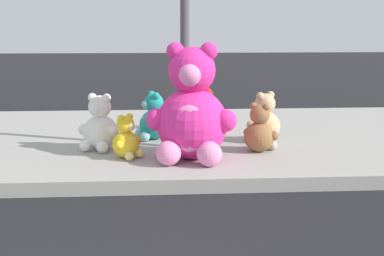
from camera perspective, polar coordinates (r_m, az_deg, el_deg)
The scene contains 9 objects.
sidewalk at distance 7.40m, azimuth -8.85°, elevation -1.35°, with size 28.00×4.40×0.15m, color #9E9B93.
sign_pole at distance 6.41m, azimuth -0.79°, elevation 12.85°, with size 0.56×0.11×3.20m.
plush_pink_large at distance 5.90m, azimuth -0.05°, elevation 1.57°, with size 1.00×0.91×1.31m.
plush_white at distance 6.50m, azimuth -9.91°, elevation 0.06°, with size 0.50×0.49×0.69m.
plush_brown at distance 6.38m, azimuth 7.31°, elevation -0.43°, with size 0.41×0.43×0.59m.
plush_teal at distance 7.03m, azimuth -4.25°, elevation 0.84°, with size 0.45×0.47×0.63m.
plush_tan at distance 6.93m, azimuth 7.70°, elevation 0.69°, with size 0.46×0.47×0.66m.
plush_red at distance 7.52m, azimuth 1.13°, elevation 1.63°, with size 0.46×0.52×0.67m.
plush_yellow at distance 6.07m, azimuth -7.03°, elevation -1.34°, with size 0.36×0.36×0.51m.
Camera 1 is at (0.65, -2.00, 1.64)m, focal length 49.64 mm.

